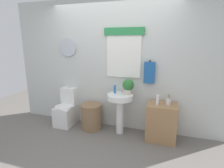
{
  "coord_description": "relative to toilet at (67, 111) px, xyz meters",
  "views": [
    {
      "loc": [
        1.07,
        -2.27,
        1.77
      ],
      "look_at": [
        0.08,
        0.8,
        1.0
      ],
      "focal_mm": 28.48,
      "sensor_mm": 36.0,
      "label": 1
    }
  ],
  "objects": [
    {
      "name": "ground_plane",
      "position": [
        0.99,
        -0.89,
        -0.3
      ],
      "size": [
        8.0,
        8.0,
        0.0
      ],
      "primitive_type": "plane",
      "color": "slate"
    },
    {
      "name": "wooden_cabinet",
      "position": [
        2.0,
        -0.04,
        0.04
      ],
      "size": [
        0.53,
        0.44,
        0.68
      ],
      "primitive_type": "cube",
      "color": "#9E754C",
      "rests_on": "ground_plane"
    },
    {
      "name": "toilet",
      "position": [
        0.0,
        0.0,
        0.0
      ],
      "size": [
        0.38,
        0.51,
        0.8
      ],
      "color": "white",
      "rests_on": "ground_plane"
    },
    {
      "name": "potted_plant",
      "position": [
        1.36,
        0.02,
        0.65
      ],
      "size": [
        0.22,
        0.22,
        0.29
      ],
      "color": "beige",
      "rests_on": "pedestal_sink"
    },
    {
      "name": "lotion_bottle",
      "position": [
        1.91,
        -0.08,
        0.47
      ],
      "size": [
        0.05,
        0.05,
        0.18
      ],
      "primitive_type": "cylinder",
      "color": "white",
      "rests_on": "wooden_cabinet"
    },
    {
      "name": "soap_bottle",
      "position": [
        1.1,
        0.01,
        0.57
      ],
      "size": [
        0.05,
        0.05,
        0.15
      ],
      "primitive_type": "cylinder",
      "color": "#2D6BB7",
      "rests_on": "pedestal_sink"
    },
    {
      "name": "toothbrush_cup",
      "position": [
        2.1,
        -0.02,
        0.43
      ],
      "size": [
        0.08,
        0.08,
        0.19
      ],
      "color": "silver",
      "rests_on": "wooden_cabinet"
    },
    {
      "name": "laundry_hamper",
      "position": [
        0.6,
        -0.04,
        -0.04
      ],
      "size": [
        0.43,
        0.43,
        0.52
      ],
      "primitive_type": "cylinder",
      "color": "#846647",
      "rests_on": "ground_plane"
    },
    {
      "name": "faucet",
      "position": [
        1.22,
        0.08,
        0.54
      ],
      "size": [
        0.03,
        0.03,
        0.1
      ],
      "primitive_type": "cylinder",
      "color": "silver",
      "rests_on": "pedestal_sink"
    },
    {
      "name": "pedestal_sink",
      "position": [
        1.22,
        -0.04,
        0.29
      ],
      "size": [
        0.5,
        0.5,
        0.8
      ],
      "color": "white",
      "rests_on": "ground_plane"
    },
    {
      "name": "back_wall",
      "position": [
        0.99,
        0.26,
        1.0
      ],
      "size": [
        4.4,
        0.18,
        2.6
      ],
      "color": "silver",
      "rests_on": "ground_plane"
    }
  ]
}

